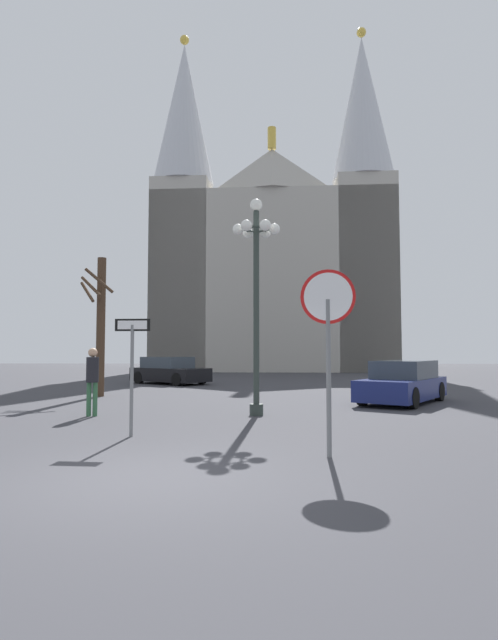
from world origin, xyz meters
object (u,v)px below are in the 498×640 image
(parked_car_near_navy, at_px, (403,383))
(pedestrian_walking, at_px, (92,375))
(street_lamp, at_px, (256,275))
(one_way_arrow_sign, at_px, (132,360))
(bare_tree, at_px, (100,323))
(parked_car_far_black, at_px, (169,371))
(stop_sign, at_px, (328,322))
(cathedral, at_px, (273,262))

(parked_car_near_navy, xyz_separation_m, pedestrian_walking, (-8.99, -3.70, 0.43))
(street_lamp, height_order, parked_car_near_navy, street_lamp)
(one_way_arrow_sign, xyz_separation_m, parked_car_near_navy, (7.11, 6.72, -0.86))
(bare_tree, bearing_deg, street_lamp, -41.01)
(bare_tree, relative_size, pedestrian_walking, 2.94)
(bare_tree, bearing_deg, parked_car_far_black, 80.54)
(street_lamp, relative_size, parked_car_far_black, 1.29)
(stop_sign, distance_m, one_way_arrow_sign, 4.17)
(cathedral, distance_m, parked_car_near_navy, 29.45)
(stop_sign, distance_m, pedestrian_walking, 7.45)
(cathedral, height_order, parked_car_near_navy, cathedral)
(cathedral, bearing_deg, parked_car_near_navy, -81.72)
(one_way_arrow_sign, height_order, parked_car_far_black, one_way_arrow_sign)
(street_lamp, height_order, parked_car_far_black, street_lamp)
(stop_sign, bearing_deg, bare_tree, 125.19)
(one_way_arrow_sign, bearing_deg, cathedral, 84.90)
(stop_sign, distance_m, parked_car_far_black, 18.65)
(street_lamp, relative_size, pedestrian_walking, 3.27)
(bare_tree, relative_size, parked_car_near_navy, 1.15)
(parked_car_far_black, bearing_deg, cathedral, 73.63)
(cathedral, xyz_separation_m, parked_car_far_black, (-5.49, -18.70, -9.00))
(one_way_arrow_sign, height_order, bare_tree, bare_tree)
(stop_sign, distance_m, parked_car_near_navy, 9.28)
(cathedral, bearing_deg, parked_car_far_black, -106.37)
(street_lamp, xyz_separation_m, parked_car_near_navy, (4.71, 3.35, -3.08))
(parked_car_near_navy, bearing_deg, one_way_arrow_sign, -136.63)
(street_lamp, bearing_deg, parked_car_far_black, 111.23)
(parked_car_far_black, bearing_deg, pedestrian_walking, -87.57)
(cathedral, height_order, parked_car_far_black, cathedral)
(cathedral, relative_size, one_way_arrow_sign, 12.53)
(cathedral, distance_m, one_way_arrow_sign, 35.55)
(bare_tree, distance_m, pedestrian_walking, 6.07)
(one_way_arrow_sign, distance_m, street_lamp, 4.69)
(cathedral, height_order, street_lamp, cathedral)
(bare_tree, bearing_deg, cathedral, 75.51)
(pedestrian_walking, bearing_deg, street_lamp, 4.61)
(cathedral, distance_m, parked_car_far_black, 21.47)
(stop_sign, xyz_separation_m, one_way_arrow_sign, (-3.71, 1.79, -0.65))
(street_lamp, bearing_deg, pedestrian_walking, -175.39)
(cathedral, bearing_deg, pedestrian_walking, -98.95)
(parked_car_near_navy, bearing_deg, stop_sign, -111.81)
(parked_car_near_navy, height_order, parked_car_far_black, parked_car_far_black)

